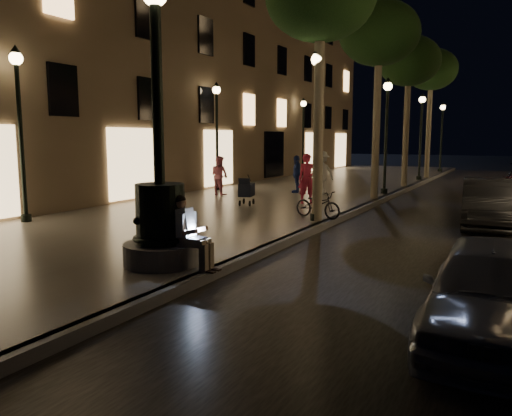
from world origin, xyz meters
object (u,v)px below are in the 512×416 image
Objects in this scene: tree_second at (379,35)px; lamp_curb_a at (317,112)px; lamp_curb_b at (387,121)px; pedestrian_pink at (220,176)px; lamp_left_c at (303,127)px; seated_man_laptop at (188,230)px; lamp_curb_d at (442,128)px; tree_far at (431,71)px; car_front at (491,291)px; lamp_curb_c at (421,125)px; pedestrian_blue at (297,174)px; car_second at (490,204)px; fountain_lamppost at (160,210)px; stroller at (247,190)px; tree_third at (409,62)px; lamp_left_a at (19,112)px; lamp_left_b at (217,122)px; bicycle at (318,204)px; pedestrian_red at (307,179)px; pedestrian_white at (321,173)px.

lamp_curb_a is (-0.10, -6.00, -3.10)m from tree_second.
pedestrian_pink is at bearing -146.49° from lamp_curb_b.
lamp_left_c is at bearing 113.93° from lamp_curb_a.
lamp_curb_d is (0.09, 30.00, 2.33)m from seated_man_laptop.
tree_far reaches higher than car_front.
tree_second is at bearing -147.74° from pedestrian_pink.
lamp_curb_c is 10.32m from pedestrian_blue.
lamp_curb_d is 22.26m from car_second.
lamp_curb_d is at bearing 90.00° from lamp_curb_c.
fountain_lamppost reaches higher than stroller.
lamp_left_a is at bearing -113.93° from tree_third.
lamp_curb_d reaches higher than pedestrian_pink.
seated_man_laptop is 0.28× the size of lamp_left_b.
bicycle is (3.22, -1.50, -0.13)m from stroller.
bicycle is (-4.97, 6.96, -0.04)m from car_front.
tree_second is 4.88× the size of bicycle.
tree_far is at bearing -89.24° from lamp_curb_d.
tree_third reaches higher than car_front.
seated_man_laptop is 9.45m from car_second.
car_second is at bearing -13.06° from stroller.
bicycle is at bearing 102.35° from lamp_curb_a.
pedestrian_blue is 6.91m from bicycle.
lamp_curb_d reaches higher than stroller.
lamp_curb_b is 3.00× the size of pedestrian_pink.
seated_man_laptop is at bearing 134.33° from pedestrian_pink.
lamp_curb_c and lamp_left_b have the same top height.
car_second is (7.70, 0.37, -0.04)m from stroller.
seated_man_laptop is 0.18× the size of tree_second.
lamp_left_c is at bearing -68.94° from pedestrian_pink.
tree_second is at bearing -87.14° from lamp_curb_b.
lamp_curb_a and lamp_curb_d have the same top height.
tree_far is at bearing 89.54° from lamp_curb_b.
seated_man_laptop is at bearing -0.00° from fountain_lamppost.
fountain_lamppost is at bearing -172.46° from bicycle.
tree_second is 4.15× the size of pedestrian_red.
car_second is (4.37, -21.68, -2.55)m from lamp_curb_d.
pedestrian_blue is at bearing 84.93° from pedestrian_red.
lamp_curb_c reaches higher than stroller.
seated_man_laptop is 22.12m from lamp_curb_c.
tree_third reaches higher than lamp_left_a.
tree_far is (0.17, 24.00, 5.53)m from seated_man_laptop.
lamp_curb_b is (-0.10, 2.00, -3.10)m from tree_second.
lamp_curb_b is at bearing 169.25° from pedestrian_white.
tree_third is at bearing -160.53° from pedestrian_white.
fountain_lamppost is at bearing -93.81° from tree_second.
lamp_curb_c is 3.00× the size of pedestrian_pink.
tree_far reaches higher than stroller.
tree_third reaches higher than pedestrian_white.
lamp_curb_c is at bearing 88.18° from fountain_lamppost.
pedestrian_blue is at bearing -101.01° from lamp_curb_d.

